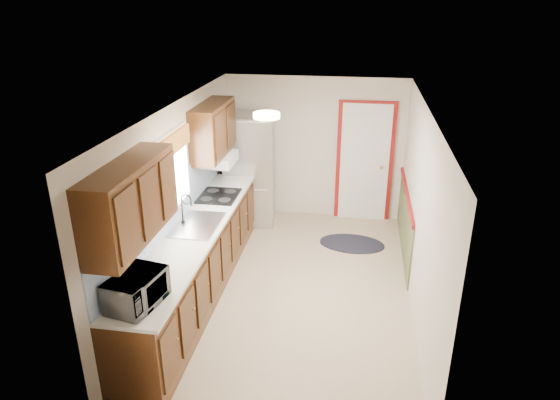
% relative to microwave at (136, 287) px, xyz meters
% --- Properties ---
extents(room_shell, '(3.20, 5.20, 2.52)m').
position_rel_microwave_xyz_m(room_shell, '(1.20, 1.95, 0.07)').
color(room_shell, tan).
rests_on(room_shell, ground).
extents(kitchen_run, '(0.63, 4.00, 2.20)m').
position_rel_microwave_xyz_m(kitchen_run, '(-0.04, 1.66, -0.32)').
color(kitchen_run, '#3C1F0D').
rests_on(kitchen_run, ground).
extents(back_wall_trim, '(1.12, 2.30, 2.08)m').
position_rel_microwave_xyz_m(back_wall_trim, '(2.19, 4.16, -0.24)').
color(back_wall_trim, maroon).
rests_on(back_wall_trim, ground).
extents(ceiling_fixture, '(0.30, 0.30, 0.06)m').
position_rel_microwave_xyz_m(ceiling_fixture, '(0.90, 1.75, 1.23)').
color(ceiling_fixture, '#FFD88C').
rests_on(ceiling_fixture, room_shell).
extents(microwave, '(0.41, 0.61, 0.38)m').
position_rel_microwave_xyz_m(microwave, '(0.00, 0.00, 0.00)').
color(microwave, white).
rests_on(microwave, kitchen_run).
extents(refrigerator, '(0.85, 0.82, 1.85)m').
position_rel_microwave_xyz_m(refrigerator, '(0.18, 4.00, -0.21)').
color(refrigerator, '#B7B7BC').
rests_on(refrigerator, ground).
extents(rug, '(1.06, 0.73, 0.01)m').
position_rel_microwave_xyz_m(rug, '(1.93, 3.38, -1.12)').
color(rug, black).
rests_on(rug, ground).
extents(cooktop, '(0.54, 0.64, 0.02)m').
position_rel_microwave_xyz_m(cooktop, '(0.01, 2.71, -0.18)').
color(cooktop, black).
rests_on(cooktop, kitchen_run).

